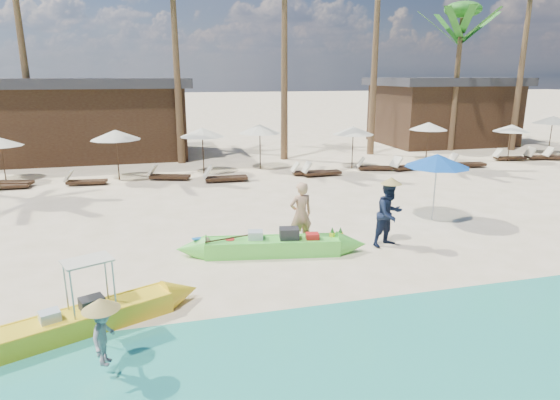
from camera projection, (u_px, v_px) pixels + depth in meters
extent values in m
plane|color=#FEE3BB|center=(344.00, 254.00, 12.04)|extent=(240.00, 240.00, 0.00)
cube|color=tan|center=(465.00, 367.00, 7.36)|extent=(240.00, 4.50, 0.01)
cube|color=#5AE445|center=(272.00, 247.00, 11.97)|extent=(3.48, 1.28, 0.41)
cube|color=white|center=(272.00, 246.00, 11.96)|extent=(2.98, 1.01, 0.18)
cube|color=#262628|center=(289.00, 235.00, 11.92)|extent=(0.54, 0.45, 0.38)
cube|color=silver|center=(255.00, 237.00, 11.92)|extent=(0.43, 0.38, 0.30)
cube|color=red|center=(312.00, 238.00, 11.94)|extent=(0.36, 0.32, 0.24)
cylinder|color=red|center=(230.00, 241.00, 11.89)|extent=(0.24, 0.24, 0.10)
cylinder|color=#262628|center=(219.00, 243.00, 11.77)|extent=(0.22, 0.22, 0.09)
sphere|color=tan|center=(206.00, 241.00, 11.78)|extent=(0.19, 0.19, 0.19)
cylinder|color=yellow|center=(332.00, 236.00, 12.12)|extent=(0.15, 0.15, 0.19)
cylinder|color=yellow|center=(340.00, 236.00, 12.14)|extent=(0.15, 0.15, 0.19)
cube|color=yellow|center=(82.00, 322.00, 8.35)|extent=(3.20, 1.86, 0.38)
cube|color=white|center=(82.00, 321.00, 8.35)|extent=(2.72, 1.51, 0.17)
cube|color=#262628|center=(92.00, 305.00, 8.41)|extent=(0.50, 0.45, 0.30)
cube|color=silver|center=(50.00, 318.00, 8.00)|extent=(0.41, 0.39, 0.26)
cube|color=beige|center=(87.00, 261.00, 8.18)|extent=(0.96, 0.83, 0.03)
imported|color=tan|center=(301.00, 214.00, 12.41)|extent=(0.69, 0.51, 1.76)
imported|color=#131C34|center=(389.00, 214.00, 12.43)|extent=(1.02, 0.90, 1.76)
imported|color=gray|center=(104.00, 335.00, 7.04)|extent=(0.51, 0.70, 0.97)
cylinder|color=#99999E|center=(435.00, 189.00, 14.58)|extent=(0.04, 0.04, 2.06)
cone|color=#124EAF|center=(437.00, 160.00, 14.35)|extent=(1.97, 1.97, 0.40)
cylinder|color=#352515|center=(3.00, 160.00, 20.20)|extent=(0.05, 0.05, 1.82)
cone|color=beige|center=(0.00, 142.00, 20.00)|extent=(1.82, 1.82, 0.36)
cube|color=#352515|center=(9.00, 186.00, 18.84)|extent=(1.54, 0.50, 0.11)
cube|color=#352515|center=(9.00, 183.00, 19.22)|extent=(1.95, 1.08, 0.13)
cylinder|color=#352515|center=(117.00, 156.00, 20.30)|extent=(0.05, 0.05, 2.13)
cone|color=beige|center=(115.00, 135.00, 20.06)|extent=(2.13, 2.13, 0.43)
cube|color=#352515|center=(87.00, 182.00, 19.57)|extent=(1.63, 0.67, 0.11)
cube|color=beige|center=(69.00, 176.00, 19.39)|extent=(0.41, 0.55, 0.46)
cube|color=#352515|center=(170.00, 177.00, 20.51)|extent=(1.80, 1.07, 0.12)
cube|color=beige|center=(153.00, 170.00, 20.48)|extent=(0.54, 0.65, 0.50)
cylinder|color=#352515|center=(203.00, 151.00, 21.66)|extent=(0.05, 0.05, 2.07)
cone|color=beige|center=(202.00, 132.00, 21.43)|extent=(2.07, 2.07, 0.41)
cube|color=#352515|center=(226.00, 178.00, 20.16)|extent=(1.81, 0.63, 0.13)
cube|color=beige|center=(208.00, 172.00, 19.91)|extent=(0.42, 0.59, 0.52)
cylinder|color=#352515|center=(260.00, 147.00, 22.80)|extent=(0.05, 0.05, 2.09)
cone|color=beige|center=(260.00, 129.00, 22.57)|extent=(2.09, 2.09, 0.42)
cube|color=#352515|center=(309.00, 172.00, 21.48)|extent=(1.56, 0.59, 0.11)
cube|color=beige|center=(295.00, 167.00, 21.29)|extent=(0.37, 0.52, 0.45)
cube|color=#352515|center=(322.00, 173.00, 21.30)|extent=(1.76, 0.65, 0.12)
cube|color=beige|center=(306.00, 167.00, 21.00)|extent=(0.42, 0.58, 0.51)
cylinder|color=#352515|center=(353.00, 148.00, 22.88)|extent=(0.05, 0.05, 2.01)
cone|color=beige|center=(353.00, 130.00, 22.66)|extent=(2.01, 2.01, 0.40)
cube|color=#352515|center=(375.00, 168.00, 22.56)|extent=(1.68, 0.96, 0.11)
cube|color=beige|center=(361.00, 162.00, 22.51)|extent=(0.49, 0.60, 0.47)
cube|color=#352515|center=(409.00, 167.00, 22.65)|extent=(1.86, 0.92, 0.13)
cube|color=beige|center=(396.00, 162.00, 22.24)|extent=(0.51, 0.64, 0.52)
cylinder|color=#352515|center=(427.00, 142.00, 24.92)|extent=(0.05, 0.05, 1.99)
cone|color=beige|center=(429.00, 126.00, 24.70)|extent=(1.99, 1.99, 0.40)
cube|color=#352515|center=(467.00, 164.00, 23.29)|extent=(1.85, 0.77, 0.13)
cube|color=beige|center=(453.00, 158.00, 23.10)|extent=(0.46, 0.62, 0.53)
cylinder|color=#352515|center=(510.00, 143.00, 24.90)|extent=(0.05, 0.05, 1.88)
cone|color=beige|center=(512.00, 128.00, 24.70)|extent=(1.88, 1.88, 0.38)
cube|color=#352515|center=(510.00, 158.00, 25.22)|extent=(1.67, 0.76, 0.11)
cube|color=beige|center=(498.00, 153.00, 25.08)|extent=(0.44, 0.57, 0.47)
cube|color=#352515|center=(541.00, 157.00, 25.47)|extent=(1.73, 0.59, 0.12)
cube|color=beige|center=(530.00, 152.00, 25.22)|extent=(0.40, 0.56, 0.50)
cylinder|color=#352515|center=(551.00, 136.00, 26.84)|extent=(0.05, 0.05, 2.15)
cone|color=beige|center=(553.00, 120.00, 26.60)|extent=(2.15, 2.15, 0.43)
cube|color=beige|center=(549.00, 152.00, 25.24)|extent=(0.51, 0.64, 0.51)
cone|color=brown|center=(23.00, 54.00, 22.20)|extent=(0.40, 0.40, 10.89)
cone|color=brown|center=(176.00, 63.00, 23.27)|extent=(0.40, 0.40, 10.08)
cone|color=brown|center=(284.00, 52.00, 24.21)|extent=(0.40, 0.40, 11.26)
cone|color=brown|center=(376.00, 35.00, 25.59)|extent=(0.40, 0.40, 13.16)
cone|color=brown|center=(456.00, 82.00, 27.68)|extent=(0.40, 0.40, 8.07)
ellipsoid|color=#2A6E1B|center=(463.00, 10.00, 26.64)|extent=(2.08, 2.08, 0.88)
cone|color=brown|center=(522.00, 60.00, 27.47)|extent=(0.40, 0.40, 10.64)
cube|color=#352515|center=(92.00, 123.00, 25.97)|extent=(10.00, 6.00, 3.80)
cube|color=#2D2D33|center=(88.00, 83.00, 25.42)|extent=(10.80, 6.60, 0.50)
cube|color=#352515|center=(441.00, 115.00, 31.30)|extent=(8.00, 6.00, 3.80)
cube|color=#2D2D33|center=(444.00, 82.00, 30.75)|extent=(8.80, 6.60, 0.50)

